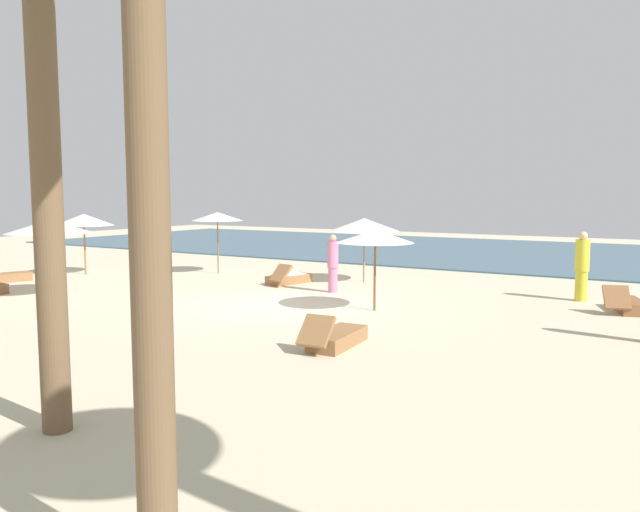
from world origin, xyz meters
name	(u,v)px	position (x,y,z in m)	size (l,w,h in m)	color
ground_plane	(275,305)	(0.00, 0.00, 0.00)	(60.00, 60.00, 0.00)	beige
ocean_water	(474,251)	(0.00, 17.00, 0.03)	(48.00, 16.00, 0.06)	#3D6075
umbrella_0	(84,220)	(-9.16, 1.46, 1.93)	(2.03, 2.03, 2.13)	olive
umbrella_1	(49,227)	(-6.04, -2.11, 1.93)	(2.29, 2.29, 2.12)	olive
umbrella_2	(217,217)	(-5.34, 4.08, 2.03)	(1.82, 1.82, 2.18)	brown
umbrella_3	(375,236)	(2.51, 0.64, 1.81)	(1.89, 1.89, 1.97)	brown
umbrella_4	(364,225)	(0.11, 4.79, 1.85)	(2.26, 2.26, 2.06)	olive
lounger_1	(288,278)	(-1.77, 3.24, 0.18)	(0.96, 1.79, 0.68)	olive
lounger_2	(628,305)	(7.82, 3.64, 0.17)	(1.09, 1.79, 0.68)	brown
lounger_4	(336,338)	(3.44, -2.94, 0.17)	(0.71, 1.74, 0.67)	olive
lounger_5	(4,277)	(-9.83, -1.15, 0.17)	(1.01, 1.77, 0.71)	olive
person_0	(582,266)	(6.62, 4.66, 0.93)	(0.44, 0.44, 1.85)	yellow
person_2	(333,263)	(0.26, 2.52, 0.85)	(0.44, 0.44, 1.67)	#D17299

